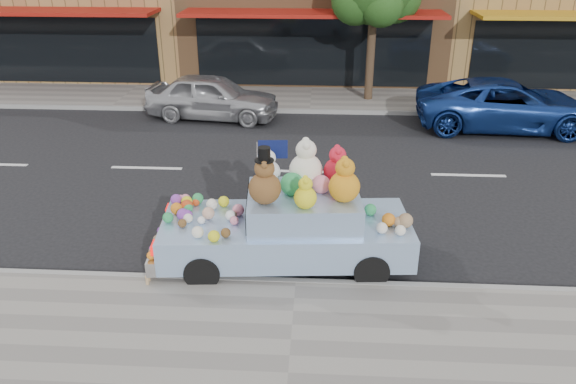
{
  "coord_description": "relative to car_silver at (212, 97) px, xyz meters",
  "views": [
    {
      "loc": [
        0.33,
        -12.87,
        5.38
      ],
      "look_at": [
        -0.19,
        -3.94,
        1.25
      ],
      "focal_mm": 35.0,
      "sensor_mm": 36.0,
      "label": 1
    }
  ],
  "objects": [
    {
      "name": "car_silver",
      "position": [
        0.0,
        0.0,
        0.0
      ],
      "size": [
        4.34,
        2.21,
        1.41
      ],
      "primitive_type": "imported",
      "rotation": [
        0.0,
        0.0,
        1.44
      ],
      "color": "#B9BABE",
      "rests_on": "ground"
    },
    {
      "name": "near_sidewalk",
      "position": [
        3.07,
        -10.77,
        -0.65
      ],
      "size": [
        60.0,
        3.0,
        0.12
      ],
      "primitive_type": "cube",
      "color": "gray",
      "rests_on": "ground"
    },
    {
      "name": "car_blue",
      "position": [
        8.95,
        -0.48,
        0.02
      ],
      "size": [
        5.38,
        2.7,
        1.46
      ],
      "primitive_type": "imported",
      "rotation": [
        0.0,
        0.0,
        1.52
      ],
      "color": "navy",
      "rests_on": "ground"
    },
    {
      "name": "far_kerb",
      "position": [
        3.07,
        0.73,
        -0.64
      ],
      "size": [
        60.0,
        0.12,
        0.13
      ],
      "primitive_type": "cube",
      "color": "gray",
      "rests_on": "ground"
    },
    {
      "name": "art_car",
      "position": [
        2.9,
        -8.49,
        0.1
      ],
      "size": [
        4.61,
        2.09,
        2.32
      ],
      "rotation": [
        0.0,
        0.0,
        0.08
      ],
      "color": "black",
      "rests_on": "ground"
    },
    {
      "name": "ground",
      "position": [
        3.07,
        -4.27,
        -0.71
      ],
      "size": [
        120.0,
        120.0,
        0.0
      ],
      "primitive_type": "plane",
      "color": "black",
      "rests_on": "ground"
    },
    {
      "name": "near_kerb",
      "position": [
        3.07,
        -9.27,
        -0.64
      ],
      "size": [
        60.0,
        0.12,
        0.13
      ],
      "primitive_type": "cube",
      "color": "gray",
      "rests_on": "ground"
    },
    {
      "name": "far_sidewalk",
      "position": [
        3.07,
        2.23,
        -0.65
      ],
      "size": [
        60.0,
        3.0,
        0.12
      ],
      "primitive_type": "cube",
      "color": "gray",
      "rests_on": "ground"
    }
  ]
}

